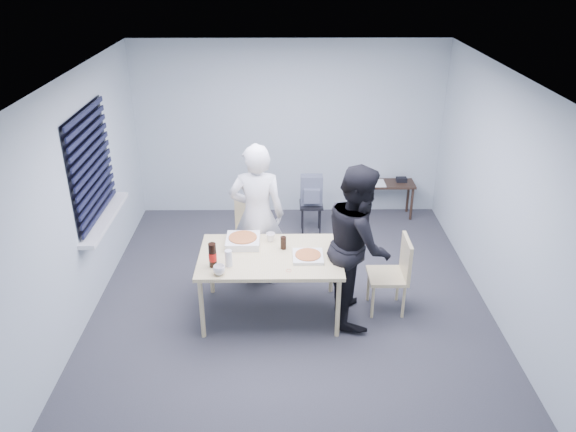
{
  "coord_description": "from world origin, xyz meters",
  "views": [
    {
      "loc": [
        -0.09,
        -5.47,
        3.74
      ],
      "look_at": [
        -0.04,
        0.1,
        1.05
      ],
      "focal_mm": 35.0,
      "sensor_mm": 36.0,
      "label": 1
    }
  ],
  "objects_px": {
    "chair_far": "(251,229)",
    "person_black": "(358,244)",
    "chair_right": "(395,270)",
    "mug_b": "(271,237)",
    "side_table": "(387,188)",
    "backpack": "(312,191)",
    "mug_a": "(219,270)",
    "person_white": "(257,216)",
    "stool": "(311,211)",
    "dining_table": "(270,260)",
    "soda_bottle": "(213,256)"
  },
  "relations": [
    {
      "from": "person_black",
      "to": "stool",
      "type": "bearing_deg",
      "value": 11.3
    },
    {
      "from": "person_black",
      "to": "chair_right",
      "type": "bearing_deg",
      "value": -79.13
    },
    {
      "from": "person_black",
      "to": "mug_a",
      "type": "height_order",
      "value": "person_black"
    },
    {
      "from": "side_table",
      "to": "backpack",
      "type": "distance_m",
      "value": 1.3
    },
    {
      "from": "chair_far",
      "to": "dining_table",
      "type": "bearing_deg",
      "value": -76.17
    },
    {
      "from": "mug_b",
      "to": "soda_bottle",
      "type": "distance_m",
      "value": 0.81
    },
    {
      "from": "chair_far",
      "to": "mug_b",
      "type": "xyz_separation_m",
      "value": [
        0.26,
        -0.74,
        0.28
      ]
    },
    {
      "from": "stool",
      "to": "soda_bottle",
      "type": "height_order",
      "value": "soda_bottle"
    },
    {
      "from": "dining_table",
      "to": "side_table",
      "type": "height_order",
      "value": "dining_table"
    },
    {
      "from": "chair_right",
      "to": "person_white",
      "type": "bearing_deg",
      "value": 158.11
    },
    {
      "from": "dining_table",
      "to": "person_white",
      "type": "distance_m",
      "value": 0.73
    },
    {
      "from": "mug_a",
      "to": "soda_bottle",
      "type": "height_order",
      "value": "soda_bottle"
    },
    {
      "from": "chair_far",
      "to": "backpack",
      "type": "xyz_separation_m",
      "value": [
        0.8,
        0.88,
        0.15
      ]
    },
    {
      "from": "stool",
      "to": "mug_b",
      "type": "relative_size",
      "value": 4.54
    },
    {
      "from": "chair_far",
      "to": "person_black",
      "type": "height_order",
      "value": "person_black"
    },
    {
      "from": "chair_far",
      "to": "mug_b",
      "type": "bearing_deg",
      "value": -70.57
    },
    {
      "from": "chair_far",
      "to": "mug_b",
      "type": "height_order",
      "value": "chair_far"
    },
    {
      "from": "mug_a",
      "to": "soda_bottle",
      "type": "relative_size",
      "value": 0.46
    },
    {
      "from": "person_black",
      "to": "mug_b",
      "type": "height_order",
      "value": "person_black"
    },
    {
      "from": "stool",
      "to": "soda_bottle",
      "type": "relative_size",
      "value": 1.7
    },
    {
      "from": "side_table",
      "to": "person_white",
      "type": "bearing_deg",
      "value": -135.57
    },
    {
      "from": "person_black",
      "to": "mug_a",
      "type": "distance_m",
      "value": 1.49
    },
    {
      "from": "stool",
      "to": "backpack",
      "type": "height_order",
      "value": "backpack"
    },
    {
      "from": "dining_table",
      "to": "stool",
      "type": "xyz_separation_m",
      "value": [
        0.54,
        1.96,
        -0.34
      ]
    },
    {
      "from": "chair_far",
      "to": "mug_b",
      "type": "relative_size",
      "value": 8.9
    },
    {
      "from": "stool",
      "to": "side_table",
      "type": "bearing_deg",
      "value": 25.44
    },
    {
      "from": "person_white",
      "to": "side_table",
      "type": "distance_m",
      "value": 2.64
    },
    {
      "from": "person_black",
      "to": "side_table",
      "type": "bearing_deg",
      "value": -16.78
    },
    {
      "from": "person_black",
      "to": "stool",
      "type": "distance_m",
      "value": 2.09
    },
    {
      "from": "side_table",
      "to": "soda_bottle",
      "type": "bearing_deg",
      "value": -129.75
    },
    {
      "from": "person_white",
      "to": "side_table",
      "type": "bearing_deg",
      "value": -135.57
    },
    {
      "from": "chair_far",
      "to": "person_white",
      "type": "bearing_deg",
      "value": -75.66
    },
    {
      "from": "mug_b",
      "to": "soda_bottle",
      "type": "relative_size",
      "value": 0.37
    },
    {
      "from": "chair_right",
      "to": "mug_b",
      "type": "relative_size",
      "value": 8.9
    },
    {
      "from": "chair_right",
      "to": "mug_a",
      "type": "bearing_deg",
      "value": -166.58
    },
    {
      "from": "person_black",
      "to": "mug_a",
      "type": "relative_size",
      "value": 14.39
    },
    {
      "from": "backpack",
      "to": "mug_b",
      "type": "distance_m",
      "value": 1.72
    },
    {
      "from": "mug_b",
      "to": "backpack",
      "type": "bearing_deg",
      "value": 71.66
    },
    {
      "from": "stool",
      "to": "chair_right",
      "type": "bearing_deg",
      "value": -66.06
    },
    {
      "from": "person_black",
      "to": "side_table",
      "type": "xyz_separation_m",
      "value": [
        0.76,
        2.53,
        -0.42
      ]
    },
    {
      "from": "stool",
      "to": "person_black",
      "type": "bearing_deg",
      "value": -78.7
    },
    {
      "from": "mug_a",
      "to": "stool",
      "type": "bearing_deg",
      "value": 65.99
    },
    {
      "from": "person_white",
      "to": "stool",
      "type": "relative_size",
      "value": 3.9
    },
    {
      "from": "mug_b",
      "to": "dining_table",
      "type": "bearing_deg",
      "value": -89.91
    },
    {
      "from": "person_white",
      "to": "backpack",
      "type": "xyz_separation_m",
      "value": [
        0.7,
        1.26,
        -0.22
      ]
    },
    {
      "from": "chair_far",
      "to": "mug_a",
      "type": "relative_size",
      "value": 7.24
    },
    {
      "from": "stool",
      "to": "person_white",
      "type": "bearing_deg",
      "value": -118.89
    },
    {
      "from": "stool",
      "to": "backpack",
      "type": "bearing_deg",
      "value": -90.0
    },
    {
      "from": "person_white",
      "to": "person_black",
      "type": "xyz_separation_m",
      "value": [
        1.1,
        -0.71,
        0.0
      ]
    },
    {
      "from": "chair_right",
      "to": "side_table",
      "type": "xyz_separation_m",
      "value": [
        0.32,
        2.45,
        -0.05
      ]
    }
  ]
}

